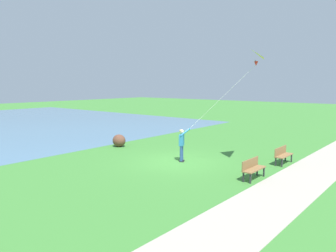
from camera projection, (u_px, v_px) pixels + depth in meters
ground_plane at (178, 162)px, 17.10m from camera, size 120.00×120.00×0.00m
walkway_path at (276, 196)px, 11.77m from camera, size 3.08×32.04×0.02m
person_kite_flyer at (182, 142)px, 16.99m from camera, size 0.63×0.50×1.83m
flying_kite at (250, 58)px, 15.66m from camera, size 3.24×2.11×3.96m
park_bench_near_walkway at (283, 154)px, 16.56m from camera, size 0.47×1.51×0.88m
park_bench_far_walkway at (253, 167)px, 13.91m from camera, size 0.47×1.51×0.88m
lakeside_shrub at (119, 141)px, 21.13m from camera, size 0.92×0.79×0.81m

